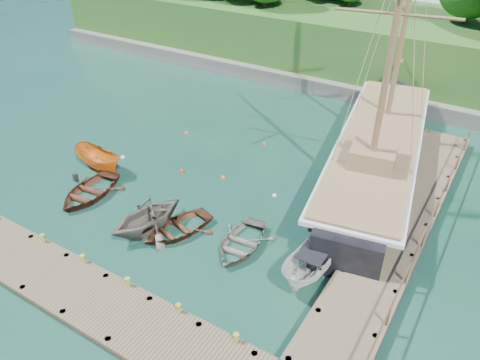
% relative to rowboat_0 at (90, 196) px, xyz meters
% --- Properties ---
extents(ground, '(160.00, 160.00, 0.00)m').
position_rel_rowboat_0_xyz_m(ground, '(5.86, 0.33, 0.00)').
color(ground, '#133A2B').
rests_on(ground, ground).
extents(dock_near, '(20.00, 3.20, 1.10)m').
position_rel_rowboat_0_xyz_m(dock_near, '(7.86, -6.17, 0.43)').
color(dock_near, '#453A2C').
rests_on(dock_near, ground).
extents(dock_east, '(3.20, 24.00, 1.10)m').
position_rel_rowboat_0_xyz_m(dock_east, '(17.36, 7.33, 0.43)').
color(dock_east, '#453A2C').
rests_on(dock_east, ground).
extents(bollard_0, '(0.26, 0.26, 0.45)m').
position_rel_rowboat_0_xyz_m(bollard_0, '(1.86, -4.77, 0.00)').
color(bollard_0, olive).
rests_on(bollard_0, ground).
extents(bollard_1, '(0.26, 0.26, 0.45)m').
position_rel_rowboat_0_xyz_m(bollard_1, '(4.86, -4.77, 0.00)').
color(bollard_1, olive).
rests_on(bollard_1, ground).
extents(bollard_2, '(0.26, 0.26, 0.45)m').
position_rel_rowboat_0_xyz_m(bollard_2, '(7.86, -4.77, 0.00)').
color(bollard_2, olive).
rests_on(bollard_2, ground).
extents(bollard_3, '(0.26, 0.26, 0.45)m').
position_rel_rowboat_0_xyz_m(bollard_3, '(10.86, -4.77, 0.00)').
color(bollard_3, olive).
rests_on(bollard_3, ground).
extents(bollard_4, '(0.26, 0.26, 0.45)m').
position_rel_rowboat_0_xyz_m(bollard_4, '(13.86, -4.77, 0.00)').
color(bollard_4, olive).
rests_on(bollard_4, ground).
extents(rowboat_0, '(3.80, 4.96, 0.95)m').
position_rel_rowboat_0_xyz_m(rowboat_0, '(0.00, 0.00, 0.00)').
color(rowboat_0, '#512A1B').
rests_on(rowboat_0, ground).
extents(rowboat_1, '(4.81, 5.26, 2.35)m').
position_rel_rowboat_0_xyz_m(rowboat_1, '(5.40, -0.64, 0.00)').
color(rowboat_1, '#635C52').
rests_on(rowboat_1, ground).
extents(rowboat_2, '(4.13, 4.91, 0.87)m').
position_rel_rowboat_0_xyz_m(rowboat_2, '(6.86, 0.12, 0.00)').
color(rowboat_2, '#542F1C').
rests_on(rowboat_2, ground).
extents(rowboat_3, '(3.46, 4.53, 0.87)m').
position_rel_rowboat_0_xyz_m(rowboat_3, '(10.56, 0.89, 0.00)').
color(rowboat_3, '#6B6459').
rests_on(rowboat_3, ground).
extents(motorboat_orange, '(4.48, 2.18, 1.66)m').
position_rel_rowboat_0_xyz_m(motorboat_orange, '(-1.88, 2.72, 0.00)').
color(motorboat_orange, orange).
rests_on(motorboat_orange, ground).
extents(cabin_boat_white, '(2.09, 4.88, 1.84)m').
position_rel_rowboat_0_xyz_m(cabin_boat_white, '(14.64, 0.98, 0.00)').
color(cabin_boat_white, silver).
rests_on(cabin_boat_white, ground).
extents(schooner, '(8.50, 27.71, 20.47)m').
position_rel_rowboat_0_xyz_m(schooner, '(14.19, 12.03, 1.13)').
color(schooner, black).
rests_on(schooner, ground).
extents(mooring_buoy_0, '(0.34, 0.34, 0.34)m').
position_rel_rowboat_0_xyz_m(mooring_buoy_0, '(-1.59, 4.62, 0.00)').
color(mooring_buoy_0, silver).
rests_on(mooring_buoy_0, ground).
extents(mooring_buoy_1, '(0.33, 0.33, 0.33)m').
position_rel_rowboat_0_xyz_m(mooring_buoy_1, '(3.12, 5.37, 0.00)').
color(mooring_buoy_1, '#F02700').
rests_on(mooring_buoy_1, ground).
extents(mooring_buoy_2, '(0.35, 0.35, 0.35)m').
position_rel_rowboat_0_xyz_m(mooring_buoy_2, '(5.96, 6.14, 0.00)').
color(mooring_buoy_2, '#DD4A1C').
rests_on(mooring_buoy_2, ground).
extents(mooring_buoy_3, '(0.28, 0.28, 0.28)m').
position_rel_rowboat_0_xyz_m(mooring_buoy_3, '(9.80, 6.13, 0.00)').
color(mooring_buoy_3, silver).
rests_on(mooring_buoy_3, ground).
extents(mooring_buoy_4, '(0.32, 0.32, 0.32)m').
position_rel_rowboat_0_xyz_m(mooring_buoy_4, '(-0.08, 10.01, 0.00)').
color(mooring_buoy_4, red).
rests_on(mooring_buoy_4, ground).
extents(mooring_buoy_5, '(0.29, 0.29, 0.29)m').
position_rel_rowboat_0_xyz_m(mooring_buoy_5, '(5.96, 11.69, 0.00)').
color(mooring_buoy_5, '#D15218').
rests_on(mooring_buoy_5, ground).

